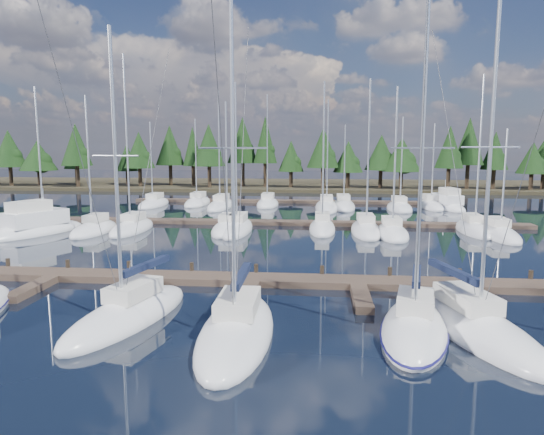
# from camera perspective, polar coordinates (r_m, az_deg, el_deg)

# --- Properties ---
(ground) EXTENTS (260.00, 260.00, 0.00)m
(ground) POSITION_cam_1_polar(r_m,az_deg,el_deg) (40.43, 0.10, -3.06)
(ground) COLOR black
(ground) RESTS_ON ground
(far_shore) EXTENTS (220.00, 30.00, 0.60)m
(far_shore) POSITION_cam_1_polar(r_m,az_deg,el_deg) (99.83, 3.31, 3.84)
(far_shore) COLOR #312A1B
(far_shore) RESTS_ON ground
(main_dock) EXTENTS (44.00, 6.13, 0.90)m
(main_dock) POSITION_cam_1_polar(r_m,az_deg,el_deg) (28.16, -2.31, -7.66)
(main_dock) COLOR #4A392E
(main_dock) RESTS_ON ground
(back_docks) EXTENTS (50.00, 21.80, 0.40)m
(back_docks) POSITION_cam_1_polar(r_m,az_deg,el_deg) (59.67, 1.85, 0.80)
(back_docks) COLOR #4A392E
(back_docks) RESTS_ON ground
(front_sailboat_2) EXTENTS (4.67, 9.24, 13.75)m
(front_sailboat_2) POSITION_cam_1_polar(r_m,az_deg,el_deg) (23.71, -16.46, -10.87)
(front_sailboat_2) COLOR silver
(front_sailboat_2) RESTS_ON ground
(front_sailboat_3) EXTENTS (3.10, 9.28, 14.34)m
(front_sailboat_3) POSITION_cam_1_polar(r_m,az_deg,el_deg) (20.94, -4.18, -13.16)
(front_sailboat_3) COLOR silver
(front_sailboat_3) RESTS_ON ground
(front_sailboat_4) EXTENTS (4.39, 8.32, 14.34)m
(front_sailboat_4) POSITION_cam_1_polar(r_m,az_deg,el_deg) (22.03, 16.39, -12.35)
(front_sailboat_4) COLOR silver
(front_sailboat_4) RESTS_ON ground
(front_sailboat_5) EXTENTS (5.38, 10.33, 14.40)m
(front_sailboat_5) POSITION_cam_1_polar(r_m,az_deg,el_deg) (23.16, 22.43, -11.64)
(front_sailboat_5) COLOR silver
(front_sailboat_5) RESTS_ON ground
(back_sailboat_rows) EXTENTS (44.56, 31.92, 17.12)m
(back_sailboat_rows) POSITION_cam_1_polar(r_m,az_deg,el_deg) (55.34, 1.39, 0.28)
(back_sailboat_rows) COLOR silver
(back_sailboat_rows) RESTS_ON ground
(motor_yacht_left) EXTENTS (6.99, 10.73, 5.11)m
(motor_yacht_left) POSITION_cam_1_polar(r_m,az_deg,el_deg) (49.82, -26.08, -1.11)
(motor_yacht_left) COLOR silver
(motor_yacht_left) RESTS_ON ground
(motor_yacht_right) EXTENTS (4.31, 9.35, 4.50)m
(motor_yacht_right) POSITION_cam_1_polar(r_m,az_deg,el_deg) (67.33, 19.93, 1.41)
(motor_yacht_right) COLOR silver
(motor_yacht_right) RESTS_ON ground
(tree_line) EXTENTS (185.24, 11.26, 13.09)m
(tree_line) POSITION_cam_1_polar(r_m,az_deg,el_deg) (89.76, 2.19, 7.88)
(tree_line) COLOR black
(tree_line) RESTS_ON far_shore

